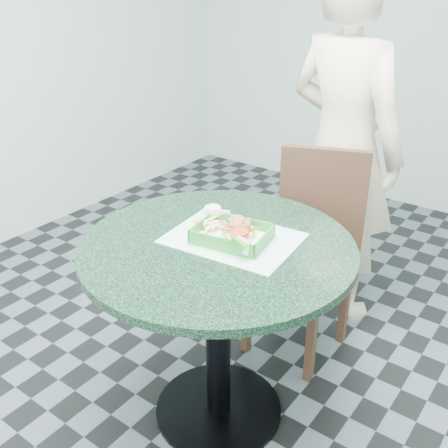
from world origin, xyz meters
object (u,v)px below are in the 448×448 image
Objects in this scene: cafe_table at (218,290)px; crab_sandwich at (239,232)px; diner_person at (345,126)px; dining_chair at (310,240)px; sauce_ramekin at (220,214)px; food_basket at (232,242)px.

crab_sandwich reaches higher than cafe_table.
cafe_table is at bearing 102.27° from diner_person.
cafe_table is 0.23m from crab_sandwich.
sauce_ramekin is at bearing -127.87° from dining_chair.
cafe_table is 0.49× the size of diner_person.
crab_sandwich reaches higher than sauce_ramekin.
dining_chair is at bearing 74.13° from sauce_ramekin.
cafe_table is 1.03m from diner_person.
sauce_ramekin is (-0.10, -0.82, -0.16)m from diner_person.
cafe_table is 3.84× the size of food_basket.
dining_chair is (0.04, 0.62, -0.05)m from cafe_table.
crab_sandwich is at bearing -112.02° from dining_chair.
food_basket is at bearing 104.08° from diner_person.
dining_chair is at bearing 108.58° from diner_person.
diner_person is at bearing 92.25° from crab_sandwich.
sauce_ramekin is at bearing 152.86° from crab_sandwich.
diner_person is (0.01, 0.96, 0.38)m from cafe_table.
dining_chair is 0.55m from diner_person.
food_basket is (0.02, -0.91, -0.20)m from diner_person.
crab_sandwich is at bearing 104.92° from diner_person.
sauce_ramekin reaches higher than cafe_table.
cafe_table is 0.62m from dining_chair.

